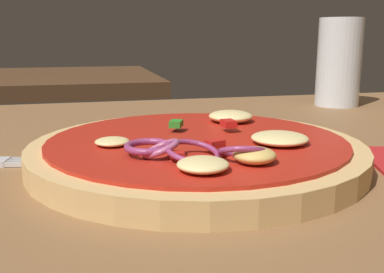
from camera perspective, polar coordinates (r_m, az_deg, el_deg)
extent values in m
cube|color=brown|center=(0.40, -2.18, -6.26)|extent=(1.17, 0.80, 0.04)
cylinder|color=tan|center=(0.39, 0.69, -2.10)|extent=(0.29, 0.29, 0.02)
cylinder|color=red|center=(0.39, 0.69, -0.53)|extent=(0.26, 0.26, 0.00)
ellipsoid|color=#F4DB8E|center=(0.47, 4.96, 2.59)|extent=(0.05, 0.05, 0.01)
ellipsoid|color=#F4DB8E|center=(0.30, 1.68, -3.58)|extent=(0.04, 0.04, 0.01)
ellipsoid|color=#F4DB8E|center=(0.37, -10.16, -0.64)|extent=(0.03, 0.03, 0.01)
ellipsoid|color=#F4DB8E|center=(0.38, 11.14, -0.20)|extent=(0.05, 0.05, 0.01)
ellipsoid|color=#E5BC60|center=(0.32, 7.99, -2.39)|extent=(0.03, 0.03, 0.01)
torus|color=#93386B|center=(0.33, 6.50, -1.99)|extent=(0.04, 0.04, 0.02)
torus|color=#93386B|center=(0.34, -5.58, -1.28)|extent=(0.05, 0.05, 0.01)
torus|color=#93386B|center=(0.32, 0.12, -1.93)|extent=(0.06, 0.06, 0.01)
torus|color=#B25984|center=(0.33, -3.97, -1.54)|extent=(0.04, 0.04, 0.02)
cube|color=red|center=(0.35, 2.96, -0.89)|extent=(0.02, 0.01, 0.01)
cube|color=red|center=(0.32, -1.91, -2.37)|extent=(0.01, 0.01, 0.00)
cube|color=red|center=(0.42, 4.68, 1.67)|extent=(0.01, 0.02, 0.01)
cube|color=#2D8C28|center=(0.42, -2.04, 1.65)|extent=(0.02, 0.02, 0.01)
cube|color=silver|center=(0.41, -20.51, -3.36)|extent=(0.04, 0.01, 0.00)
cube|color=silver|center=(0.41, -20.28, -3.15)|extent=(0.04, 0.01, 0.00)
cube|color=silver|center=(0.42, -20.05, -2.94)|extent=(0.04, 0.01, 0.00)
cube|color=silver|center=(0.43, -19.82, -2.74)|extent=(0.04, 0.01, 0.00)
cylinder|color=silver|center=(0.76, 18.26, 8.98)|extent=(0.07, 0.07, 0.14)
cylinder|color=#C67214|center=(0.76, 18.15, 7.44)|extent=(0.06, 0.06, 0.10)
cylinder|color=white|center=(0.75, 18.44, 11.55)|extent=(0.06, 0.06, 0.01)
cube|color=#4C301C|center=(1.39, -20.71, 6.57)|extent=(0.75, 0.61, 0.04)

